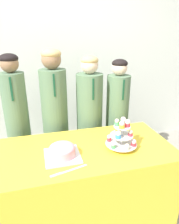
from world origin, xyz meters
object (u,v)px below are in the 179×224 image
Objects in this scene: student_2 at (90,124)px; student_3 at (117,122)px; round_cake at (62,151)px; student_1 at (56,123)px; cupcake_stand at (122,134)px; cake_knife at (63,173)px; student_0 at (19,129)px.

student_3 is (0.34, -0.00, -0.02)m from student_2.
student_1 is (0.01, 0.66, -0.06)m from round_cake.
cupcake_stand is 0.72m from student_3.
round_cake is 0.66m from student_1.
cupcake_stand is 0.18× the size of student_2.
student_3 is at bearing 41.77° from round_cake.
student_1 reaches higher than round_cake.
round_cake is at bearing -121.27° from student_2.
cupcake_stand is 0.19× the size of student_3.
cake_knife is 1.03× the size of cupcake_stand.
student_0 is (-0.88, 0.65, -0.14)m from cupcake_stand.
student_2 is (0.42, 0.86, -0.05)m from cake_knife.
student_2 is at bearing 0.00° from student_0.
cake_knife is 0.19× the size of student_2.
student_3 is at bearing 70.45° from cupcake_stand.
cake_knife is at bearing -92.64° from student_1.
student_0 is 1.11m from student_3.
cake_knife is 0.86m from student_1.
student_2 is (0.38, -0.00, -0.05)m from student_1.
student_0 is at bearing 97.31° from cake_knife.
student_2 reaches higher than cupcake_stand.
student_1 reaches higher than student_2.
student_3 is at bearing 33.96° from cake_knife.
student_0 is at bearing -180.00° from student_3.
student_3 is at bearing -0.00° from student_2.
cupcake_stand is at bearing -53.21° from student_1.
student_2 is at bearing 99.06° from cupcake_stand.
student_2 is at bearing 58.73° from round_cake.
student_1 is 1.05× the size of student_2.
round_cake is at bearing -60.37° from student_0.
cupcake_stand reaches higher than round_cake.
round_cake is 0.18× the size of student_1.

